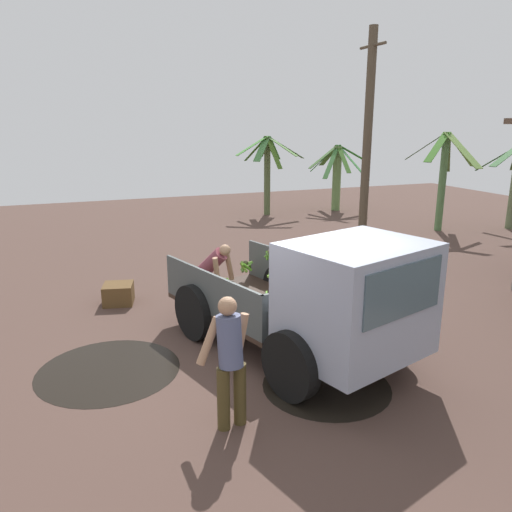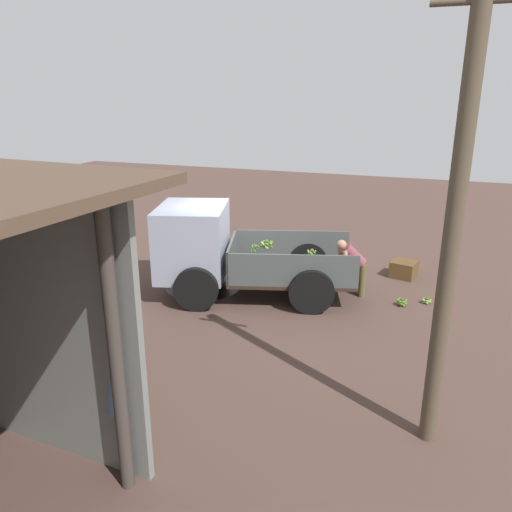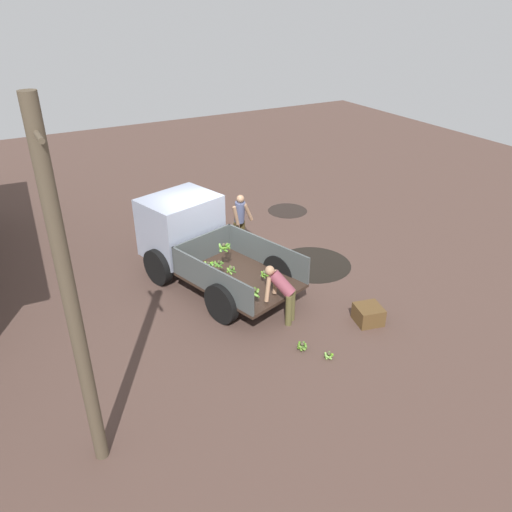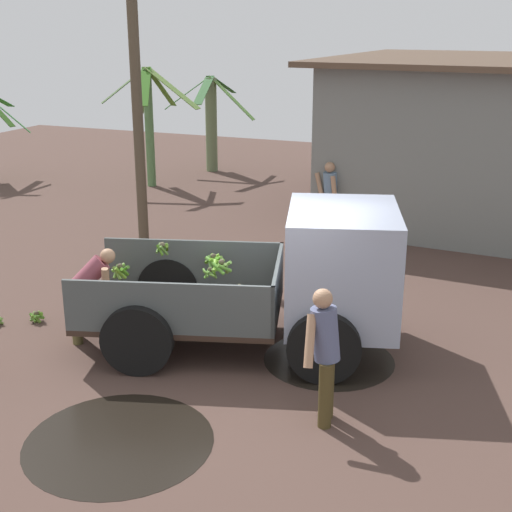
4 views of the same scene
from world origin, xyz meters
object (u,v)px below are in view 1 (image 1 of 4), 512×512
(banana_bunch_on_ground_1, at_px, (207,286))
(person_foreground_visitor, at_px, (230,356))
(person_worker_loading, at_px, (212,271))
(utility_pole, at_px, (367,149))
(wooden_crate_0, at_px, (118,294))
(cargo_truck, at_px, (332,302))
(banana_bunch_on_ground_0, at_px, (187,282))

(banana_bunch_on_ground_1, bearing_deg, person_foreground_visitor, -12.36)
(person_foreground_visitor, distance_m, person_worker_loading, 3.93)
(utility_pole, bearing_deg, person_foreground_visitor, -44.11)
(utility_pole, distance_m, person_worker_loading, 5.39)
(utility_pole, height_order, wooden_crate_0, utility_pole)
(cargo_truck, xyz_separation_m, banana_bunch_on_ground_0, (-4.69, -1.06, -1.02))
(utility_pole, bearing_deg, banana_bunch_on_ground_0, -87.64)
(banana_bunch_on_ground_1, bearing_deg, utility_pole, 98.98)
(cargo_truck, relative_size, person_foreground_visitor, 2.87)
(person_worker_loading, relative_size, banana_bunch_on_ground_0, 6.18)
(banana_bunch_on_ground_0, bearing_deg, person_foreground_visitor, -7.89)
(person_foreground_visitor, distance_m, wooden_crate_0, 4.97)
(utility_pole, xyz_separation_m, person_worker_loading, (1.84, -4.59, -2.15))
(person_foreground_visitor, relative_size, wooden_crate_0, 2.84)
(cargo_truck, relative_size, banana_bunch_on_ground_0, 21.44)
(banana_bunch_on_ground_0, bearing_deg, banana_bunch_on_ground_1, 33.48)
(cargo_truck, bearing_deg, banana_bunch_on_ground_0, 175.92)
(person_worker_loading, distance_m, wooden_crate_0, 2.07)
(cargo_truck, xyz_separation_m, utility_pole, (-4.88, 3.67, 1.85))
(cargo_truck, xyz_separation_m, banana_bunch_on_ground_1, (-4.19, -0.73, -0.99))
(banana_bunch_on_ground_0, height_order, wooden_crate_0, wooden_crate_0)
(person_worker_loading, xyz_separation_m, banana_bunch_on_ground_0, (-1.64, -0.14, -0.72))
(cargo_truck, bearing_deg, person_foreground_visitor, -83.59)
(banana_bunch_on_ground_0, bearing_deg, wooden_crate_0, -68.44)
(banana_bunch_on_ground_1, height_order, wooden_crate_0, wooden_crate_0)
(utility_pole, relative_size, person_worker_loading, 4.24)
(utility_pole, distance_m, person_foreground_visitor, 8.14)
(banana_bunch_on_ground_0, distance_m, banana_bunch_on_ground_1, 0.60)
(person_foreground_visitor, bearing_deg, banana_bunch_on_ground_0, -18.30)
(banana_bunch_on_ground_0, height_order, banana_bunch_on_ground_1, banana_bunch_on_ground_1)
(banana_bunch_on_ground_0, bearing_deg, person_worker_loading, 4.86)
(banana_bunch_on_ground_1, bearing_deg, wooden_crate_0, -86.45)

